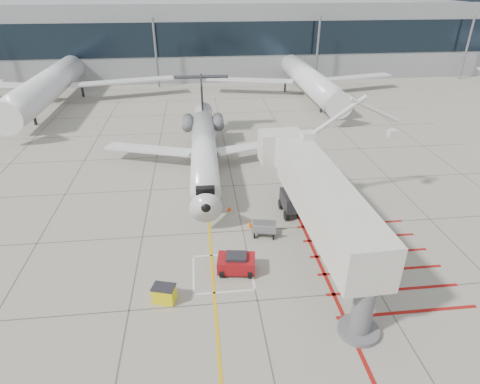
{
  "coord_description": "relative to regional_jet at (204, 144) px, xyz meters",
  "views": [
    {
      "loc": [
        -3.2,
        -22.91,
        18.09
      ],
      "look_at": [
        0.0,
        6.0,
        2.5
      ],
      "focal_mm": 30.0,
      "sensor_mm": 36.0,
      "label": 1
    }
  ],
  "objects": [
    {
      "name": "terminal_glass_band",
      "position": [
        12.69,
        41.72,
        4.31
      ],
      "size": [
        180.0,
        0.1,
        6.0
      ],
      "primitive_type": "cube",
      "color": "black",
      "rests_on": "ground_plane"
    },
    {
      "name": "ground_power_unit",
      "position": [
        11.05,
        -10.07,
        -2.68
      ],
      "size": [
        2.8,
        1.99,
        2.01
      ],
      "primitive_type": null,
      "rotation": [
        0.0,
        0.0,
        0.22
      ],
      "color": "silver",
      "rests_on": "ground_plane"
    },
    {
      "name": "bg_aircraft_b",
      "position": [
        -22.86,
        31.77,
        2.57
      ],
      "size": [
        37.55,
        41.73,
        12.52
      ],
      "primitive_type": null,
      "color": "silver",
      "rests_on": "ground_plane"
    },
    {
      "name": "cone_side",
      "position": [
        3.36,
        -9.73,
        -3.4
      ],
      "size": [
        0.4,
        0.4,
        0.56
      ],
      "primitive_type": "cone",
      "color": "orange",
      "rests_on": "ground_plane"
    },
    {
      "name": "terminal_building",
      "position": [
        12.69,
        55.77,
        3.31
      ],
      "size": [
        180.0,
        28.0,
        14.0
      ],
      "primitive_type": "cube",
      "color": "gray",
      "rests_on": "ground_plane"
    },
    {
      "name": "jet_bridge",
      "position": [
        7.83,
        -14.42,
        0.41
      ],
      "size": [
        10.49,
        20.84,
        8.19
      ],
      "primitive_type": null,
      "rotation": [
        0.0,
        0.0,
        0.04
      ],
      "color": "silver",
      "rests_on": "ground_plane"
    },
    {
      "name": "ground_plane",
      "position": [
        2.69,
        -14.23,
        -3.69
      ],
      "size": [
        260.0,
        260.0,
        0.0
      ],
      "primitive_type": "plane",
      "color": "gray",
      "rests_on": "ground"
    },
    {
      "name": "bg_aircraft_c",
      "position": [
        18.25,
        31.77,
        1.91
      ],
      "size": [
        33.55,
        37.28,
        11.18
      ],
      "primitive_type": null,
      "color": "silver",
      "rests_on": "ground_plane"
    },
    {
      "name": "cone_nose",
      "position": [
        1.89,
        -6.91,
        -3.44
      ],
      "size": [
        0.35,
        0.35,
        0.49
      ],
      "primitive_type": "cone",
      "color": "#F1430C",
      "rests_on": "ground_plane"
    },
    {
      "name": "regional_jet",
      "position": [
        0.0,
        0.0,
        0.0
      ],
      "size": [
        22.83,
        28.54,
        7.37
      ],
      "primitive_type": null,
      "rotation": [
        0.0,
        0.0,
        -0.02
      ],
      "color": "silver",
      "rests_on": "ground_plane"
    },
    {
      "name": "spill_bin",
      "position": [
        -3.14,
        -17.6,
        -3.1
      ],
      "size": [
        1.55,
        1.24,
        1.17
      ],
      "primitive_type": null,
      "rotation": [
        0.0,
        0.0,
        -0.28
      ],
      "color": "yellow",
      "rests_on": "ground_plane"
    },
    {
      "name": "baggage_cart",
      "position": [
        4.3,
        -11.06,
        -3.09
      ],
      "size": [
        2.08,
        1.55,
        1.18
      ],
      "primitive_type": null,
      "rotation": [
        0.0,
        0.0,
        -0.21
      ],
      "color": "slate",
      "rests_on": "ground_plane"
    },
    {
      "name": "pushback_tug",
      "position": [
        1.66,
        -15.22,
        -2.94
      ],
      "size": [
        2.78,
        1.97,
        1.5
      ],
      "primitive_type": null,
      "rotation": [
        0.0,
        0.0,
        -0.15
      ],
      "color": "maroon",
      "rests_on": "ground_plane"
    }
  ]
}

